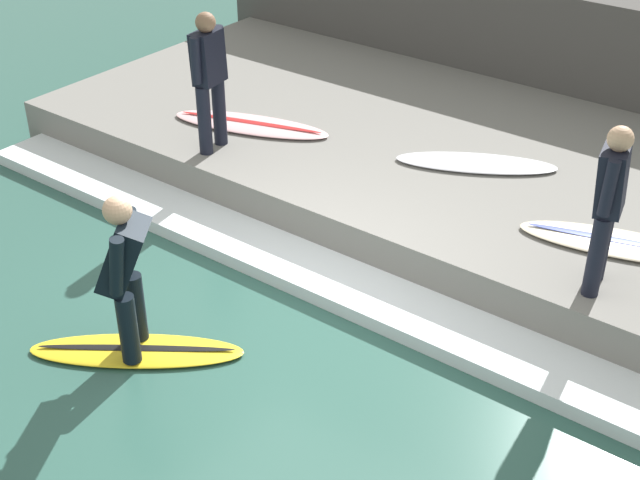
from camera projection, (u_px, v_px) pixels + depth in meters
The scene contains 11 objects.
ground_plane at pixel (286, 328), 8.18m from camera, with size 28.00×28.00×0.00m, color #2D564C.
concrete_ledge at pixel (468, 170), 10.32m from camera, with size 4.40×10.50×0.51m, color slate.
back_wall at pixel (564, 59), 11.65m from camera, with size 0.50×11.03×1.76m, color #474442.
wave_foam_crest at pixel (338, 283), 8.68m from camera, with size 0.71×9.98×0.14m, color silver.
surfboard_riding at pixel (137, 351), 7.85m from camera, with size 1.50×1.83×0.07m.
surfer_riding at pixel (125, 268), 7.39m from camera, with size 0.60×0.61×1.52m.
surfer_waiting_near at pixel (209, 74), 9.78m from camera, with size 0.54×0.29×1.59m.
surfboard_waiting_near at pixel (251, 124), 10.73m from camera, with size 1.13×2.06×0.07m.
surfer_waiting_far at pixel (609, 200), 7.42m from camera, with size 0.51×0.32×1.53m.
surfboard_waiting_far at pixel (620, 243), 8.41m from camera, with size 1.04×1.97×0.07m.
surfboard_spare at pixel (476, 163), 9.85m from camera, with size 1.29×1.80×0.06m.
Camera 1 is at (-5.02, -4.20, 4.98)m, focal length 50.00 mm.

